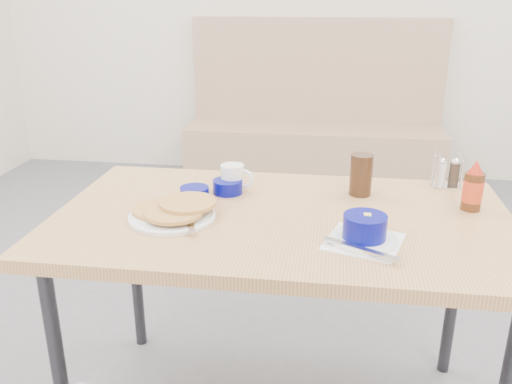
# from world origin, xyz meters

# --- Properties ---
(booth_bench) EXTENTS (1.90, 0.56, 1.22)m
(booth_bench) POSITION_xyz_m (0.00, 2.78, 0.35)
(booth_bench) COLOR tan
(booth_bench) RESTS_ON ground
(dining_table) EXTENTS (1.40, 0.80, 0.76)m
(dining_table) POSITION_xyz_m (0.00, 0.25, 0.70)
(dining_table) COLOR tan
(dining_table) RESTS_ON ground
(pancake_plate) EXTENTS (0.26, 0.26, 0.05)m
(pancake_plate) POSITION_xyz_m (-0.32, 0.18, 0.78)
(pancake_plate) COLOR white
(pancake_plate) RESTS_ON dining_table
(coffee_mug) EXTENTS (0.12, 0.08, 0.09)m
(coffee_mug) POSITION_xyz_m (-0.19, 0.45, 0.81)
(coffee_mug) COLOR white
(coffee_mug) RESTS_ON dining_table
(grits_setting) EXTENTS (0.24, 0.26, 0.08)m
(grits_setting) POSITION_xyz_m (0.24, 0.09, 0.79)
(grits_setting) COLOR white
(grits_setting) RESTS_ON dining_table
(creamer_bowl) EXTENTS (0.10, 0.10, 0.05)m
(creamer_bowl) POSITION_xyz_m (-0.20, 0.42, 0.78)
(creamer_bowl) COLOR #04086D
(creamer_bowl) RESTS_ON dining_table
(butter_bowl) EXTENTS (0.09, 0.09, 0.04)m
(butter_bowl) POSITION_xyz_m (-0.30, 0.34, 0.78)
(butter_bowl) COLOR #04086D
(butter_bowl) RESTS_ON dining_table
(amber_tumbler) EXTENTS (0.10, 0.10, 0.14)m
(amber_tumbler) POSITION_xyz_m (0.24, 0.47, 0.83)
(amber_tumbler) COLOR #311D0F
(amber_tumbler) RESTS_ON dining_table
(condiment_caddy) EXTENTS (0.11, 0.07, 0.12)m
(condiment_caddy) POSITION_xyz_m (0.55, 0.59, 0.80)
(condiment_caddy) COLOR silver
(condiment_caddy) RESTS_ON dining_table
(syrup_bottle) EXTENTS (0.06, 0.06, 0.16)m
(syrup_bottle) POSITION_xyz_m (0.58, 0.38, 0.83)
(syrup_bottle) COLOR #47230F
(syrup_bottle) RESTS_ON dining_table
(sugar_wrapper) EXTENTS (0.05, 0.05, 0.00)m
(sugar_wrapper) POSITION_xyz_m (-0.26, 0.19, 0.76)
(sugar_wrapper) COLOR #E3774B
(sugar_wrapper) RESTS_ON dining_table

